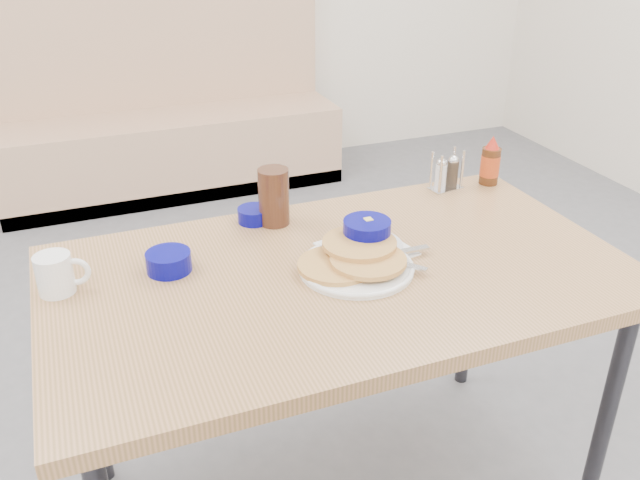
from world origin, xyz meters
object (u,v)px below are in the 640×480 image
object	(u,v)px
coffee_mug	(56,273)
syrup_bottle	(490,163)
pancake_plate	(355,261)
grits_setting	(367,237)
butter_bowl	(254,215)
dining_table	(340,291)
booth_bench	(168,128)
creamer_bowl	(169,262)
condiment_caddy	(446,176)
amber_tumbler	(274,197)

from	to	relation	value
coffee_mug	syrup_bottle	xyz separation A→B (m)	(1.28, 0.19, 0.02)
pancake_plate	grits_setting	bearing A→B (deg)	49.68
grits_setting	pancake_plate	bearing A→B (deg)	-130.32
grits_setting	syrup_bottle	size ratio (longest dim) A/B	1.64
pancake_plate	butter_bowl	bearing A→B (deg)	114.10
coffee_mug	grits_setting	world-z (taller)	coffee_mug
dining_table	syrup_bottle	distance (m)	0.73
booth_bench	dining_table	distance (m)	2.56
booth_bench	syrup_bottle	size ratio (longest dim) A/B	12.33
pancake_plate	creamer_bowl	world-z (taller)	same
grits_setting	booth_bench	bearing A→B (deg)	92.35
dining_table	creamer_bowl	size ratio (longest dim) A/B	12.94
booth_bench	coffee_mug	xyz separation A→B (m)	(-0.64, -2.39, 0.46)
grits_setting	butter_bowl	xyz separation A→B (m)	(-0.22, 0.26, -0.02)
booth_bench	condiment_caddy	size ratio (longest dim) A/B	15.68
pancake_plate	butter_bowl	distance (m)	0.37
dining_table	pancake_plate	distance (m)	0.09
butter_bowl	amber_tumbler	xyz separation A→B (m)	(0.05, -0.03, 0.06)
creamer_bowl	butter_bowl	size ratio (longest dim) A/B	1.22
grits_setting	condiment_caddy	size ratio (longest dim) A/B	2.09
pancake_plate	syrup_bottle	world-z (taller)	syrup_bottle
amber_tumbler	condiment_caddy	distance (m)	0.56
booth_bench	pancake_plate	distance (m)	2.58
amber_tumbler	syrup_bottle	size ratio (longest dim) A/B	1.02
coffee_mug	condiment_caddy	distance (m)	1.15
creamer_bowl	butter_bowl	xyz separation A→B (m)	(0.27, 0.19, -0.00)
condiment_caddy	coffee_mug	bearing A→B (deg)	-179.35
grits_setting	condiment_caddy	distance (m)	0.48
dining_table	pancake_plate	size ratio (longest dim) A/B	4.78
pancake_plate	amber_tumbler	world-z (taller)	amber_tumbler
booth_bench	creamer_bowl	world-z (taller)	booth_bench
creamer_bowl	butter_bowl	distance (m)	0.33
butter_bowl	syrup_bottle	distance (m)	0.76
booth_bench	syrup_bottle	xyz separation A→B (m)	(0.64, -2.21, 0.48)
grits_setting	amber_tumbler	xyz separation A→B (m)	(-0.17, 0.23, 0.04)
condiment_caddy	pancake_plate	bearing A→B (deg)	-152.03
dining_table	coffee_mug	size ratio (longest dim) A/B	11.60
butter_bowl	pancake_plate	bearing A→B (deg)	-65.90
pancake_plate	dining_table	bearing A→B (deg)	164.69
creamer_bowl	amber_tumbler	bearing A→B (deg)	26.33
grits_setting	syrup_bottle	xyz separation A→B (m)	(0.54, 0.26, 0.03)
dining_table	grits_setting	xyz separation A→B (m)	(0.10, 0.07, 0.10)
coffee_mug	amber_tumbler	world-z (taller)	amber_tumbler
booth_bench	syrup_bottle	world-z (taller)	booth_bench
creamer_bowl	butter_bowl	bearing A→B (deg)	34.89
coffee_mug	syrup_bottle	bearing A→B (deg)	8.37
dining_table	grits_setting	distance (m)	0.16
amber_tumbler	condiment_caddy	world-z (taller)	amber_tumbler
creamer_bowl	pancake_plate	bearing A→B (deg)	-20.39
booth_bench	butter_bowl	bearing A→B (deg)	-93.08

